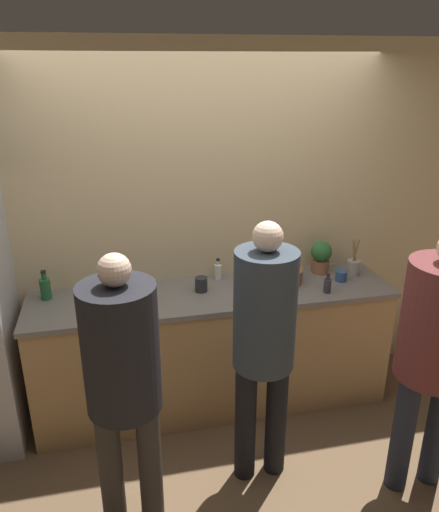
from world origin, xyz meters
TOP-DOWN VIEW (x-y plane):
  - ground_plane at (0.00, 0.00)m, footprint 14.00×14.00m
  - wall_back at (0.00, 0.67)m, footprint 5.20×0.06m
  - counter at (0.00, 0.36)m, footprint 2.56×0.65m
  - person_left at (-0.66, -0.58)m, footprint 0.39×0.39m
  - person_center at (0.14, -0.40)m, footprint 0.35×0.35m
  - person_right at (1.04, -0.69)m, footprint 0.42×0.42m
  - fruit_bowl at (0.52, 0.43)m, footprint 0.34×0.34m
  - utensil_crock at (1.10, 0.41)m, footprint 0.10×0.10m
  - bottle_green at (-1.13, 0.49)m, footprint 0.07×0.07m
  - bottle_dark at (0.78, 0.17)m, footprint 0.05×0.05m
  - bottle_clear at (0.08, 0.56)m, footprint 0.05×0.05m
  - cup_blue at (0.96, 0.33)m, footprint 0.09×0.09m
  - cup_black at (-0.08, 0.38)m, footprint 0.09×0.09m
  - potted_plant at (0.87, 0.51)m, footprint 0.16×0.16m

SIDE VIEW (x-z plane):
  - ground_plane at x=0.00m, z-range 0.00..0.00m
  - counter at x=0.00m, z-range 0.00..0.93m
  - cup_blue at x=0.96m, z-range 0.93..1.00m
  - cup_black at x=-0.08m, z-range 0.93..1.03m
  - fruit_bowl at x=0.52m, z-range 0.91..1.05m
  - bottle_dark at x=0.78m, z-range 0.91..1.06m
  - person_left at x=-0.66m, z-range 0.18..1.80m
  - bottle_clear at x=0.08m, z-range 0.91..1.07m
  - utensil_crock at x=1.10m, z-range 0.85..1.14m
  - person_center at x=0.14m, z-range 0.16..1.83m
  - person_right at x=1.04m, z-range 0.19..1.82m
  - bottle_green at x=-1.13m, z-range 0.91..1.11m
  - potted_plant at x=0.87m, z-range 0.94..1.19m
  - wall_back at x=0.00m, z-range 0.00..2.60m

